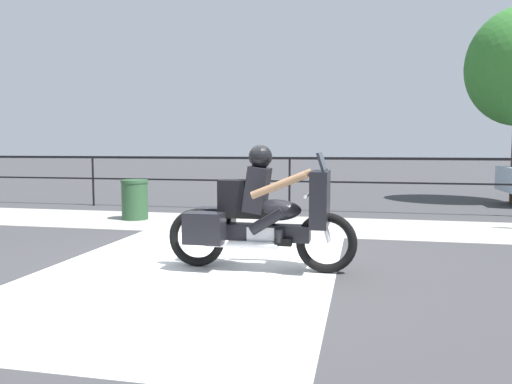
{
  "coord_description": "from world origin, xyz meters",
  "views": [
    {
      "loc": [
        1.69,
        -6.06,
        1.52
      ],
      "look_at": [
        0.37,
        0.1,
        0.94
      ],
      "focal_mm": 35.0,
      "sensor_mm": 36.0,
      "label": 1
    }
  ],
  "objects": [
    {
      "name": "sidewalk_band",
      "position": [
        0.0,
        3.4,
        0.01
      ],
      "size": [
        44.0,
        2.4,
        0.01
      ],
      "primitive_type": "cube",
      "color": "#99968E",
      "rests_on": "ground"
    },
    {
      "name": "ground_plane",
      "position": [
        0.0,
        0.0,
        0.0
      ],
      "size": [
        120.0,
        120.0,
        0.0
      ],
      "primitive_type": "plane",
      "color": "#38383A"
    },
    {
      "name": "crosswalk_band",
      "position": [
        -0.38,
        -0.2,
        0.0
      ],
      "size": [
        3.56,
        6.0,
        0.01
      ],
      "primitive_type": "cube",
      "color": "silver",
      "rests_on": "ground"
    },
    {
      "name": "fence_railing",
      "position": [
        0.0,
        5.57,
        1.0
      ],
      "size": [
        36.0,
        0.05,
        1.28
      ],
      "color": "black",
      "rests_on": "ground"
    },
    {
      "name": "motorcycle",
      "position": [
        0.46,
        -0.12,
        0.69
      ],
      "size": [
        2.37,
        0.76,
        1.54
      ],
      "rotation": [
        0.0,
        0.0,
        -0.07
      ],
      "color": "black",
      "rests_on": "ground"
    },
    {
      "name": "trash_bin",
      "position": [
        -2.94,
        3.48,
        0.42
      ],
      "size": [
        0.56,
        0.56,
        0.83
      ],
      "color": "#284C2D",
      "rests_on": "ground"
    }
  ]
}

